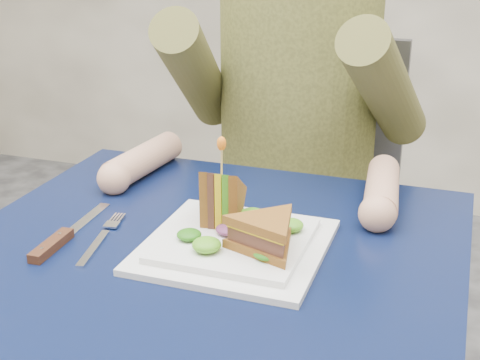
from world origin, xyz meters
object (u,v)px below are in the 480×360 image
at_px(table, 199,302).
at_px(knife, 58,240).
at_px(plate, 235,244).
at_px(fork, 100,239).
at_px(chair, 304,204).
at_px(sandwich_flat, 266,234).
at_px(diner, 297,59).
at_px(sandwich_upright, 222,201).

bearing_deg(table, knife, -169.89).
relative_size(plate, fork, 1.45).
height_order(chair, knife, chair).
bearing_deg(fork, sandwich_flat, 3.74).
height_order(sandwich_flat, fork, sandwich_flat).
xyz_separation_m(diner, plate, (0.05, -0.51, -0.18)).
height_order(chair, sandwich_flat, chair).
bearing_deg(sandwich_upright, knife, -152.23).
bearing_deg(diner, fork, -105.74).
xyz_separation_m(fork, knife, (-0.05, -0.03, 0.00)).
bearing_deg(knife, diner, 70.17).
bearing_deg(diner, knife, -109.83).
bearing_deg(table, diner, 90.00).
bearing_deg(sandwich_flat, plate, 155.56).
relative_size(sandwich_flat, sandwich_upright, 1.21).
xyz_separation_m(plate, knife, (-0.26, -0.07, -0.00)).
distance_m(table, sandwich_flat, 0.16).
distance_m(table, chair, 0.67).
bearing_deg(knife, table, 10.11).
bearing_deg(fork, chair, 76.81).
bearing_deg(chair, sandwich_flat, -81.20).
height_order(table, knife, knife).
height_order(plate, knife, plate).
bearing_deg(sandwich_upright, fork, -152.27).
distance_m(diner, sandwich_upright, 0.49).
distance_m(chair, sandwich_flat, 0.70).
bearing_deg(chair, table, -90.00).
relative_size(sandwich_flat, knife, 0.72).
relative_size(sandwich_upright, fork, 0.73).
bearing_deg(knife, plate, 15.36).
xyz_separation_m(diner, fork, (-0.16, -0.56, -0.18)).
bearing_deg(sandwich_upright, diner, 91.06).
height_order(table, chair, chair).
distance_m(plate, sandwich_upright, 0.07).
distance_m(diner, knife, 0.65).
relative_size(diner, plate, 2.87).
xyz_separation_m(chair, diner, (-0.00, -0.11, 0.37)).
relative_size(chair, diner, 1.25).
xyz_separation_m(sandwich_flat, sandwich_upright, (-0.09, 0.07, 0.01)).
bearing_deg(fork, sandwich_upright, 27.73).
bearing_deg(sandwich_flat, knife, -171.70).
height_order(sandwich_upright, fork, sandwich_upright).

